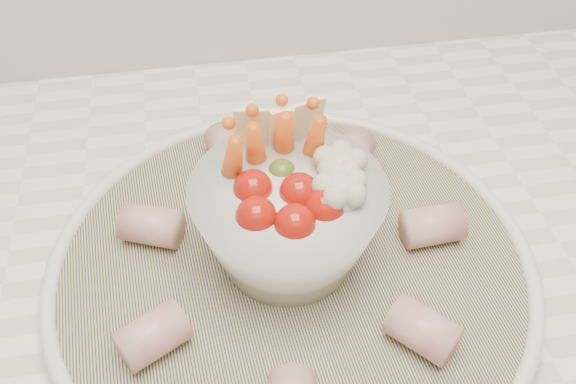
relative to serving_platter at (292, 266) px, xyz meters
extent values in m
cube|color=white|center=(0.00, 0.01, -0.03)|extent=(2.04, 0.62, 0.04)
cylinder|color=navy|center=(0.00, 0.00, 0.00)|extent=(0.41, 0.41, 0.01)
torus|color=white|center=(0.00, 0.00, 0.00)|extent=(0.38, 0.38, 0.01)
sphere|color=#A3140A|center=(-0.03, -0.02, 0.08)|extent=(0.03, 0.03, 0.03)
sphere|color=#A3140A|center=(0.00, -0.03, 0.08)|extent=(0.03, 0.03, 0.03)
sphere|color=#A3140A|center=(0.02, -0.02, 0.08)|extent=(0.03, 0.03, 0.03)
sphere|color=#A3140A|center=(-0.03, 0.01, 0.08)|extent=(0.03, 0.03, 0.03)
sphere|color=#A3140A|center=(0.01, 0.00, 0.08)|extent=(0.03, 0.03, 0.03)
sphere|color=#4A6020|center=(0.00, 0.03, 0.08)|extent=(0.02, 0.02, 0.02)
cone|color=#E25915|center=(-0.02, 0.04, 0.09)|extent=(0.03, 0.04, 0.07)
cone|color=#E25915|center=(0.00, 0.05, 0.09)|extent=(0.02, 0.04, 0.07)
cone|color=#E25915|center=(0.02, 0.04, 0.09)|extent=(0.02, 0.04, 0.07)
cone|color=#E25915|center=(-0.04, 0.03, 0.09)|extent=(0.03, 0.04, 0.07)
sphere|color=beige|center=(0.04, 0.02, 0.08)|extent=(0.03, 0.03, 0.03)
sphere|color=beige|center=(0.03, -0.01, 0.08)|extent=(0.03, 0.03, 0.03)
cube|color=#F7F3C0|center=(-0.01, 0.06, 0.09)|extent=(0.05, 0.02, 0.05)
cube|color=#F7F3C0|center=(0.01, 0.06, 0.09)|extent=(0.05, 0.02, 0.05)
cylinder|color=#AF5052|center=(0.11, 0.01, 0.02)|extent=(0.05, 0.03, 0.03)
cylinder|color=#AF5052|center=(0.07, 0.10, 0.02)|extent=(0.05, 0.06, 0.03)
cylinder|color=#AF5052|center=(-0.04, 0.12, 0.02)|extent=(0.04, 0.05, 0.03)
cylinder|color=#AF5052|center=(-0.11, 0.04, 0.02)|extent=(0.05, 0.05, 0.03)
cylinder|color=#AF5052|center=(-0.11, -0.06, 0.02)|extent=(0.06, 0.05, 0.03)
cylinder|color=#AF5052|center=(0.08, -0.09, 0.02)|extent=(0.05, 0.06, 0.03)
camera|label=1|loc=(-0.06, -0.31, 0.40)|focal=40.00mm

